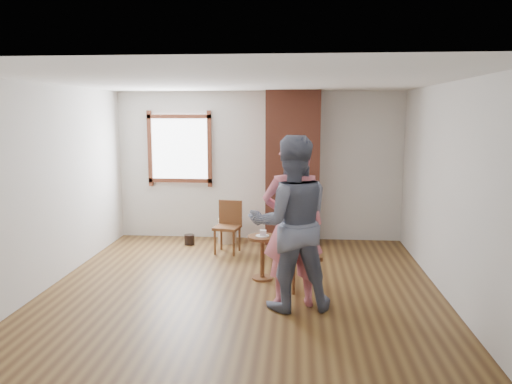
# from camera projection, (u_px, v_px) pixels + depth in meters

# --- Properties ---
(ground) EXTENTS (5.50, 5.50, 0.00)m
(ground) POSITION_uv_depth(u_px,v_px,m) (242.00, 292.00, 6.28)
(ground) COLOR brown
(ground) RESTS_ON ground
(room_shell) EXTENTS (5.04, 5.52, 2.62)m
(room_shell) POSITION_uv_depth(u_px,v_px,m) (242.00, 145.00, 6.60)
(room_shell) COLOR silver
(room_shell) RESTS_ON ground
(brick_chimney) EXTENTS (0.90, 0.50, 2.60)m
(brick_chimney) POSITION_uv_depth(u_px,v_px,m) (293.00, 168.00, 8.49)
(brick_chimney) COLOR brown
(brick_chimney) RESTS_ON ground
(stoneware_crock) EXTENTS (0.41, 0.41, 0.41)m
(stoneware_crock) POSITION_uv_depth(u_px,v_px,m) (227.00, 231.00, 8.65)
(stoneware_crock) COLOR tan
(stoneware_crock) RESTS_ON ground
(dark_pot) EXTENTS (0.18, 0.18, 0.17)m
(dark_pot) POSITION_uv_depth(u_px,v_px,m) (189.00, 240.00, 8.52)
(dark_pot) COLOR black
(dark_pot) RESTS_ON ground
(dining_chair_left) EXTENTS (0.45, 0.45, 0.83)m
(dining_chair_left) POSITION_uv_depth(u_px,v_px,m) (228.00, 224.00, 8.03)
(dining_chair_left) COLOR brown
(dining_chair_left) RESTS_ON ground
(dining_chair_right) EXTENTS (0.51, 0.51, 0.86)m
(dining_chair_right) POSITION_uv_depth(u_px,v_px,m) (300.00, 251.00, 6.38)
(dining_chair_right) COLOR brown
(dining_chair_right) RESTS_ON ground
(side_table) EXTENTS (0.40, 0.40, 0.60)m
(side_table) POSITION_uv_depth(u_px,v_px,m) (262.00, 250.00, 6.70)
(side_table) COLOR brown
(side_table) RESTS_ON ground
(cake_plate) EXTENTS (0.18, 0.18, 0.01)m
(cake_plate) POSITION_uv_depth(u_px,v_px,m) (262.00, 236.00, 6.67)
(cake_plate) COLOR white
(cake_plate) RESTS_ON side_table
(cake_slice) EXTENTS (0.08, 0.07, 0.06)m
(cake_slice) POSITION_uv_depth(u_px,v_px,m) (263.00, 233.00, 6.67)
(cake_slice) COLOR white
(cake_slice) RESTS_ON cake_plate
(man) EXTENTS (1.09, 0.92, 1.99)m
(man) POSITION_uv_depth(u_px,v_px,m) (291.00, 223.00, 5.64)
(man) COLOR #121933
(man) RESTS_ON ground
(person_pink) EXTENTS (0.76, 0.55, 1.93)m
(person_pink) POSITION_uv_depth(u_px,v_px,m) (293.00, 224.00, 5.73)
(person_pink) COLOR #D96C7C
(person_pink) RESTS_ON ground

